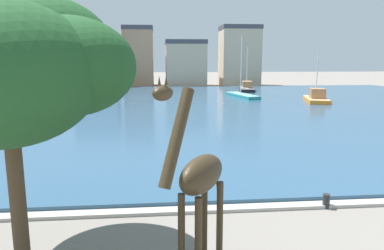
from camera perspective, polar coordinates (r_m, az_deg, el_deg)
name	(u,v)px	position (r m, az deg, el deg)	size (l,w,h in m)	color
harbor_water	(176,106)	(39.47, -2.48, 3.11)	(79.35, 54.96, 0.25)	#2D5170
quay_edge_coping	(220,209)	(12.59, 4.45, -13.09)	(79.35, 0.50, 0.12)	#ADA89E
giraffe_statue	(199,180)	(8.03, 1.09, -8.70)	(1.87, 2.46, 4.77)	#382B19
sailboat_navy	(120,89)	(59.78, -11.37, 5.57)	(3.28, 8.19, 8.80)	navy
sailboat_teal	(240,96)	(48.54, 7.59, 4.65)	(3.20, 8.72, 8.07)	teal
sailboat_orange	(316,98)	(44.86, 19.02, 4.00)	(3.97, 7.51, 5.94)	orange
sailboat_black	(247,88)	(58.53, 8.64, 5.77)	(3.68, 9.30, 7.11)	black
shade_tree	(14,64)	(9.24, -26.41, 8.72)	(5.92, 6.44, 6.73)	brown
mooring_bollard	(326,201)	(13.49, 20.50, -11.24)	(0.24, 0.24, 0.50)	#232326
townhouse_tall_gabled	(97,60)	(71.70, -14.81, 9.93)	(8.12, 8.13, 10.04)	gray
townhouse_end_terrace	(139,56)	(72.55, -8.47, 10.70)	(5.79, 7.30, 11.42)	tan
townhouse_wide_warehouse	(186,63)	(71.46, -1.04, 9.77)	(7.81, 7.48, 8.82)	#C6B293
townhouse_corner_house	(239,56)	(73.24, 7.51, 10.82)	(7.59, 6.43, 11.67)	#C6B293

